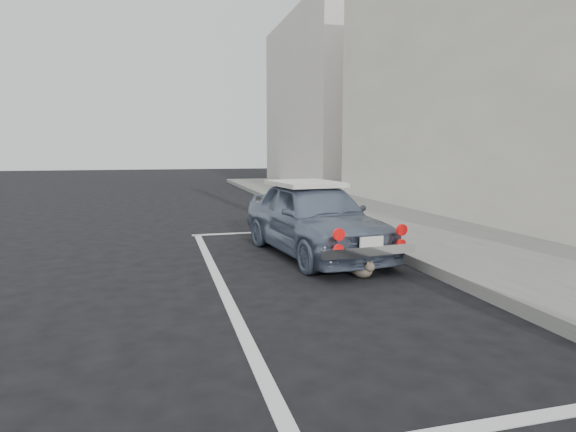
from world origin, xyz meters
name	(u,v)px	position (x,y,z in m)	size (l,w,h in m)	color
ground	(407,391)	(0.00, 0.00, 0.00)	(80.00, 80.00, 0.00)	black
sidewalk	(559,276)	(3.20, 2.00, 0.07)	(2.80, 40.00, 0.15)	slate
building_far	(324,101)	(6.35, 20.00, 4.00)	(3.50, 10.00, 8.00)	beige
pline_rear	(522,419)	(0.50, -0.50, 0.00)	(3.00, 0.12, 0.01)	silver
pline_front	(268,232)	(0.50, 6.50, 0.00)	(3.00, 0.12, 0.01)	silver
pline_side	(220,283)	(-0.90, 3.00, 0.00)	(0.12, 7.00, 0.01)	silver
retro_coupe	(314,217)	(0.74, 4.31, 0.59)	(1.76, 3.54, 1.16)	slate
cat	(363,269)	(0.90, 2.80, 0.12)	(0.31, 0.46, 0.26)	#6C5C52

